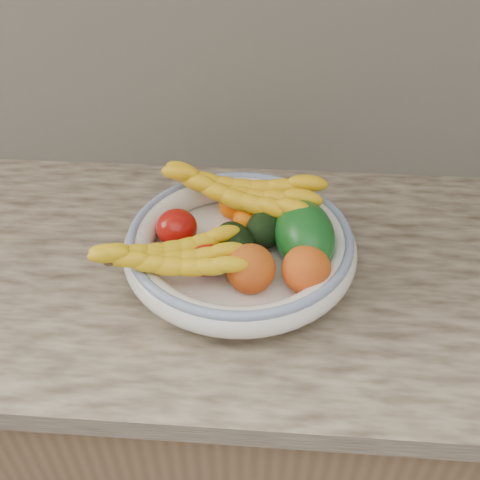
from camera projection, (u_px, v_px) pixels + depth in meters
name	position (u px, v px, depth m)	size (l,w,h in m)	color
kitchen_counter	(241.00, 399.00, 1.23)	(2.44, 0.66, 1.40)	brown
fruit_bowl	(240.00, 245.00, 0.90)	(0.39, 0.39, 0.08)	white
clementine_back_left	(234.00, 205.00, 0.97)	(0.06, 0.06, 0.05)	#FF6A05
clementine_back_right	(255.00, 206.00, 0.97)	(0.05, 0.05, 0.04)	orange
clementine_back_mid	(248.00, 220.00, 0.94)	(0.05, 0.05, 0.05)	orange
tomato_left	(177.00, 228.00, 0.91)	(0.07, 0.07, 0.06)	#A70F0A
tomato_near_left	(203.00, 257.00, 0.85)	(0.07, 0.07, 0.06)	#AB1509
avocado_center	(235.00, 243.00, 0.88)	(0.06, 0.09, 0.06)	black
avocado_right	(267.00, 228.00, 0.91)	(0.07, 0.09, 0.07)	black
green_mango	(304.00, 235.00, 0.87)	(0.09, 0.14, 0.10)	#0E4B14
peach_front	(251.00, 269.00, 0.83)	(0.08, 0.08, 0.08)	orange
peach_right	(306.00, 269.00, 0.82)	(0.08, 0.08, 0.08)	orange
banana_bunch_back	(240.00, 196.00, 0.94)	(0.31, 0.11, 0.09)	yellow
banana_bunch_front	(170.00, 260.00, 0.82)	(0.25, 0.10, 0.07)	yellow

